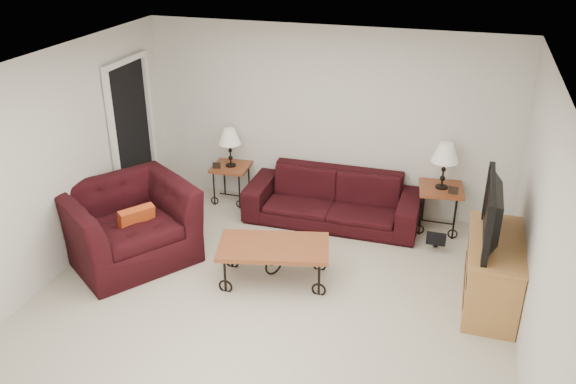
% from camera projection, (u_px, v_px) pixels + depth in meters
% --- Properties ---
extents(ground, '(5.00, 5.00, 0.00)m').
position_uv_depth(ground, '(269.00, 303.00, 6.36)').
color(ground, '#BBB3A0').
rests_on(ground, ground).
extents(wall_back, '(5.00, 0.02, 2.50)m').
position_uv_depth(wall_back, '(327.00, 120.00, 7.99)').
color(wall_back, silver).
rests_on(wall_back, ground).
extents(wall_front, '(5.00, 0.02, 2.50)m').
position_uv_depth(wall_front, '(137.00, 369.00, 3.66)').
color(wall_front, silver).
rests_on(wall_front, ground).
extents(wall_left, '(0.02, 5.00, 2.50)m').
position_uv_depth(wall_left, '(50.00, 169.00, 6.48)').
color(wall_left, silver).
rests_on(wall_left, ground).
extents(wall_right, '(0.02, 5.00, 2.50)m').
position_uv_depth(wall_right, '(540.00, 235.00, 5.17)').
color(wall_right, silver).
rests_on(wall_right, ground).
extents(ceiling, '(5.00, 5.00, 0.00)m').
position_uv_depth(ceiling, '(265.00, 72.00, 5.29)').
color(ceiling, white).
rests_on(ceiling, wall_back).
extents(doorway, '(0.08, 0.94, 2.04)m').
position_uv_depth(doorway, '(133.00, 139.00, 8.00)').
color(doorway, black).
rests_on(doorway, ground).
extents(sofa, '(2.28, 0.89, 0.67)m').
position_uv_depth(sofa, '(332.00, 199.00, 7.91)').
color(sofa, black).
rests_on(sofa, ground).
extents(side_table_left, '(0.53, 0.53, 0.55)m').
position_uv_depth(side_table_left, '(232.00, 183.00, 8.49)').
color(side_table_left, brown).
rests_on(side_table_left, ground).
extents(side_table_right, '(0.61, 0.61, 0.60)m').
position_uv_depth(side_table_right, '(439.00, 209.00, 7.72)').
color(side_table_right, brown).
rests_on(side_table_right, ground).
extents(lamp_left, '(0.33, 0.33, 0.55)m').
position_uv_depth(lamp_left, '(230.00, 147.00, 8.25)').
color(lamp_left, black).
rests_on(lamp_left, side_table_left).
extents(lamp_right, '(0.38, 0.38, 0.60)m').
position_uv_depth(lamp_right, '(444.00, 166.00, 7.46)').
color(lamp_right, black).
rests_on(lamp_right, side_table_right).
extents(photo_frame_left, '(0.11, 0.04, 0.09)m').
position_uv_depth(photo_frame_left, '(217.00, 165.00, 8.26)').
color(photo_frame_left, black).
rests_on(photo_frame_left, side_table_left).
extents(photo_frame_right, '(0.12, 0.03, 0.10)m').
position_uv_depth(photo_frame_right, '(453.00, 190.00, 7.40)').
color(photo_frame_right, black).
rests_on(photo_frame_right, side_table_right).
extents(coffee_table, '(1.34, 0.92, 0.46)m').
position_uv_depth(coffee_table, '(274.00, 263.00, 6.67)').
color(coffee_table, brown).
rests_on(coffee_table, ground).
extents(armchair, '(1.82, 1.86, 0.91)m').
position_uv_depth(armchair, '(128.00, 224.00, 7.00)').
color(armchair, black).
rests_on(armchair, ground).
extents(throw_pillow, '(0.33, 0.40, 0.41)m').
position_uv_depth(throw_pillow, '(137.00, 223.00, 6.89)').
color(throw_pillow, '#C94219').
rests_on(throw_pillow, armchair).
extents(tv_stand, '(0.52, 1.24, 0.75)m').
position_uv_depth(tv_stand, '(492.00, 272.00, 6.23)').
color(tv_stand, '#A7793E').
rests_on(tv_stand, ground).
extents(television, '(0.15, 1.11, 0.64)m').
position_uv_depth(television, '(500.00, 213.00, 5.94)').
color(television, black).
rests_on(television, tv_stand).
extents(backpack, '(0.41, 0.35, 0.47)m').
position_uv_depth(backpack, '(437.00, 231.00, 7.32)').
color(backpack, black).
rests_on(backpack, ground).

